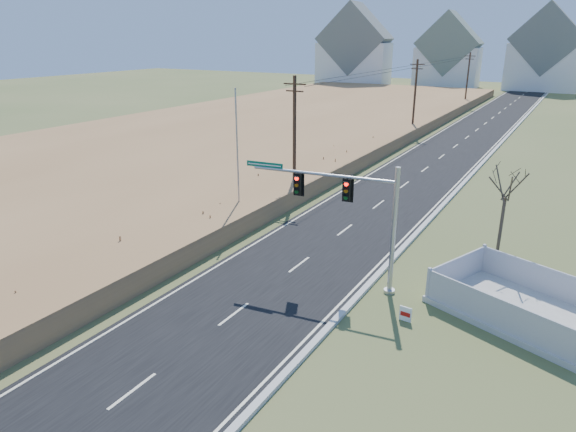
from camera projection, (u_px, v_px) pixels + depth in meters
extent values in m
plane|color=#4B592B|center=(258.00, 296.00, 24.35)|extent=(260.00, 260.00, 0.00)
cube|color=black|center=(474.00, 132.00, 65.15)|extent=(8.00, 180.00, 0.06)
cube|color=#B2AFA8|center=(509.00, 135.00, 63.17)|extent=(0.30, 180.00, 0.18)
cube|color=#A4784A|center=(272.00, 123.00, 68.11)|extent=(38.00, 110.00, 1.30)
cylinder|color=#422D1E|center=(294.00, 138.00, 38.16)|extent=(0.26, 0.26, 9.00)
cube|color=#422D1E|center=(295.00, 84.00, 36.86)|extent=(1.80, 0.10, 0.10)
cube|color=#422D1E|center=(295.00, 91.00, 37.03)|extent=(1.40, 0.10, 0.10)
cylinder|color=#422D1E|center=(415.00, 98.00, 62.65)|extent=(0.26, 0.26, 9.00)
cube|color=#422D1E|center=(417.00, 64.00, 61.34)|extent=(1.80, 0.10, 0.10)
cube|color=#422D1E|center=(417.00, 69.00, 61.51)|extent=(1.40, 0.10, 0.10)
cylinder|color=#422D1E|center=(467.00, 80.00, 87.13)|extent=(0.26, 0.26, 9.00)
cube|color=#422D1E|center=(470.00, 56.00, 85.83)|extent=(1.80, 0.10, 0.10)
cube|color=#422D1E|center=(470.00, 59.00, 85.99)|extent=(1.40, 0.10, 0.10)
cube|color=white|center=(354.00, 65.00, 122.23)|extent=(17.38, 13.12, 10.00)
cube|color=slate|center=(355.00, 39.00, 120.26)|extent=(17.69, 13.38, 16.29)
cube|color=white|center=(447.00, 68.00, 119.49)|extent=(14.66, 10.95, 9.00)
cube|color=slate|center=(449.00, 43.00, 117.69)|extent=(14.93, 11.17, 14.26)
cube|color=white|center=(543.00, 67.00, 113.14)|extent=(15.00, 10.00, 10.00)
cube|color=slate|center=(548.00, 39.00, 111.18)|extent=(15.27, 10.20, 15.27)
cylinder|color=#9EA0A5|center=(389.00, 291.00, 24.69)|extent=(0.53, 0.53, 0.18)
cylinder|color=#9EA0A5|center=(393.00, 233.00, 23.68)|extent=(0.23, 0.23, 6.22)
cylinder|color=#9EA0A5|center=(322.00, 174.00, 24.21)|extent=(7.08, 0.96, 0.14)
cube|color=black|center=(347.00, 190.00, 23.96)|extent=(0.37, 0.32, 1.05)
cube|color=black|center=(298.00, 184.00, 24.89)|extent=(0.37, 0.32, 1.05)
cube|color=#055E43|center=(265.00, 165.00, 25.29)|extent=(1.95, 0.26, 0.27)
cube|color=#B7B5AD|center=(521.00, 312.00, 22.71)|extent=(8.29, 7.03, 0.27)
cube|color=#B0B0B5|center=(495.00, 312.00, 21.13)|extent=(6.28, 2.55, 1.34)
cube|color=#B0B0B5|center=(548.00, 282.00, 23.75)|extent=(6.28, 2.55, 1.34)
cube|color=#B0B0B5|center=(457.00, 270.00, 24.92)|extent=(1.72, 4.20, 1.34)
cube|color=white|center=(405.00, 314.00, 22.12)|extent=(0.55, 0.09, 0.68)
cube|color=#A60E0B|center=(405.00, 314.00, 22.10)|extent=(0.44, 0.05, 0.20)
cylinder|color=#B7B5AD|center=(240.00, 218.00, 34.48)|extent=(0.39, 0.39, 0.17)
cylinder|color=#9EA0A5|center=(237.00, 156.00, 33.06)|extent=(0.11, 0.11, 8.66)
cylinder|color=#4C3F33|center=(500.00, 232.00, 27.04)|extent=(0.17, 0.17, 3.82)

